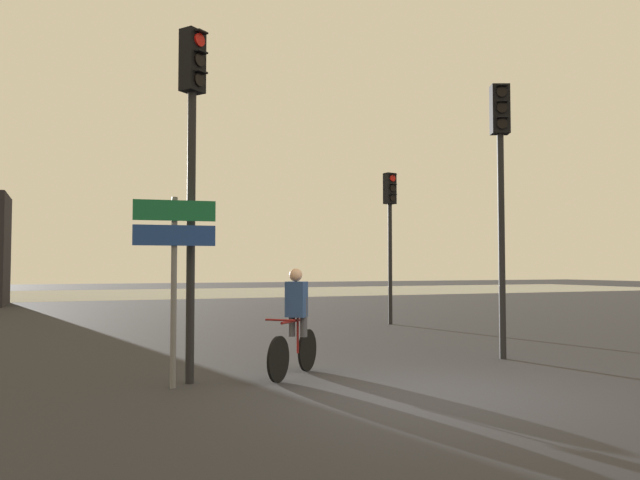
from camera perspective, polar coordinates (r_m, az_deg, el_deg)
ground_plane at (r=8.29m, az=10.30°, el=-13.85°), size 120.00×120.00×0.00m
water_strip at (r=40.67m, az=-16.22°, el=-4.73°), size 80.00×16.00×0.01m
traffic_light_near_right at (r=11.83m, az=16.19°, el=6.24°), size 0.39×0.41×4.96m
traffic_light_far_right at (r=18.19m, az=6.42°, el=1.94°), size 0.36×0.38×4.38m
traffic_light_near_left at (r=9.22m, az=-11.62°, el=9.04°), size 0.40×0.42×5.05m
direction_sign_post at (r=8.71m, az=-13.19°, el=-1.40°), size 1.10×0.18×2.60m
cyclist at (r=9.51m, az=-2.26°, el=-7.44°), size 1.22×1.25×1.62m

